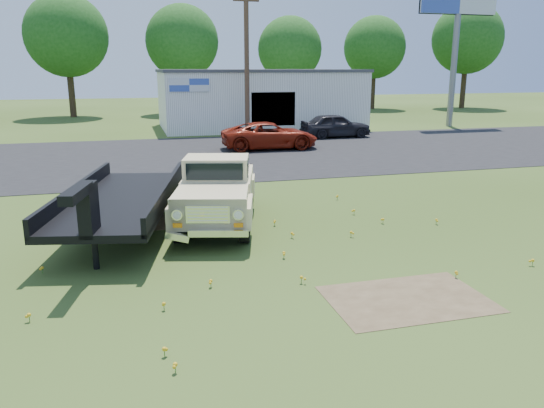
{
  "coord_description": "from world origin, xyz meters",
  "views": [
    {
      "loc": [
        -3.39,
        -11.25,
        4.24
      ],
      "look_at": [
        -0.07,
        1.0,
        0.97
      ],
      "focal_mm": 35.0,
      "sensor_mm": 36.0,
      "label": 1
    }
  ],
  "objects_px": {
    "dark_sedan": "(335,126)",
    "billboard": "(458,6)",
    "vintage_pickup_truck": "(217,191)",
    "red_pickup": "(270,136)",
    "flatbed_trailer": "(122,194)"
  },
  "relations": [
    {
      "from": "flatbed_trailer",
      "to": "dark_sedan",
      "type": "xyz_separation_m",
      "value": [
        12.82,
        16.93,
        -0.26
      ]
    },
    {
      "from": "dark_sedan",
      "to": "billboard",
      "type": "bearing_deg",
      "value": -68.77
    },
    {
      "from": "red_pickup",
      "to": "dark_sedan",
      "type": "bearing_deg",
      "value": -54.17
    },
    {
      "from": "billboard",
      "to": "red_pickup",
      "type": "distance_m",
      "value": 19.53
    },
    {
      "from": "billboard",
      "to": "dark_sedan",
      "type": "bearing_deg",
      "value": -158.85
    },
    {
      "from": "flatbed_trailer",
      "to": "billboard",
      "type": "bearing_deg",
      "value": 53.96
    },
    {
      "from": "red_pickup",
      "to": "dark_sedan",
      "type": "xyz_separation_m",
      "value": [
        5.24,
        3.66,
        0.03
      ]
    },
    {
      "from": "vintage_pickup_truck",
      "to": "dark_sedan",
      "type": "height_order",
      "value": "vintage_pickup_truck"
    },
    {
      "from": "billboard",
      "to": "flatbed_trailer",
      "type": "distance_m",
      "value": 32.6
    },
    {
      "from": "vintage_pickup_truck",
      "to": "flatbed_trailer",
      "type": "distance_m",
      "value": 2.53
    },
    {
      "from": "billboard",
      "to": "dark_sedan",
      "type": "distance_m",
      "value": 14.0
    },
    {
      "from": "red_pickup",
      "to": "vintage_pickup_truck",
      "type": "bearing_deg",
      "value": 160.13
    },
    {
      "from": "billboard",
      "to": "red_pickup",
      "type": "xyz_separation_m",
      "value": [
        -16.08,
        -7.85,
        -7.82
      ]
    },
    {
      "from": "flatbed_trailer",
      "to": "dark_sedan",
      "type": "height_order",
      "value": "flatbed_trailer"
    },
    {
      "from": "vintage_pickup_truck",
      "to": "red_pickup",
      "type": "distance_m",
      "value": 14.24
    }
  ]
}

